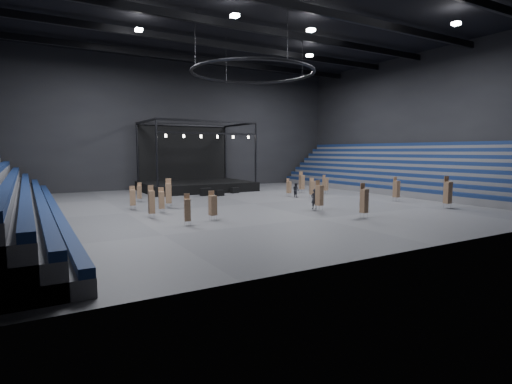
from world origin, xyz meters
TOP-DOWN VIEW (x-y plane):
  - floor at (0.00, 0.00)m, footprint 50.00×50.00m
  - ceiling at (0.00, 0.00)m, footprint 50.00×42.00m
  - wall_back at (0.00, 21.00)m, footprint 50.00×0.20m
  - wall_front at (0.00, -21.00)m, footprint 50.00×0.20m
  - wall_right at (25.00, 0.00)m, footprint 0.20×42.00m
  - bleachers_right at (22.94, 0.00)m, footprint 7.20×40.00m
  - stage at (0.00, 16.24)m, footprint 14.00×10.00m
  - truss_ring at (-0.00, 0.00)m, footprint 12.30×12.30m
  - roof_girders at (0.00, -0.00)m, footprint 49.00×30.35m
  - floodlights at (0.00, -4.00)m, footprint 28.60×16.60m
  - flight_case_left at (-1.31, 9.07)m, footprint 1.38×0.71m
  - flight_case_mid at (0.00, 8.05)m, footprint 1.08×0.60m
  - flight_case_right at (3.02, 10.01)m, footprint 1.16×0.81m
  - chair_stack_0 at (-7.60, -7.16)m, footprint 0.55×0.55m
  - chair_stack_1 at (-11.32, -3.66)m, footprint 0.47×0.47m
  - chair_stack_2 at (3.38, -11.99)m, footprint 0.53×0.53m
  - chair_stack_3 at (-8.36, 1.26)m, footprint 0.69×0.69m
  - chair_stack_4 at (-11.57, 1.71)m, footprint 0.58×0.58m
  - chair_stack_5 at (7.00, 3.73)m, footprint 0.54×0.54m
  - chair_stack_6 at (-10.03, -8.23)m, footprint 0.49×0.49m
  - chair_stack_7 at (12.32, 3.49)m, footprint 0.66×0.66m
  - chair_stack_8 at (2.86, -7.03)m, footprint 0.63×0.63m
  - chair_stack_9 at (-9.65, 7.09)m, footprint 0.56×0.56m
  - chair_stack_10 at (10.59, 6.05)m, footprint 0.56×0.56m
  - chair_stack_11 at (14.00, -6.05)m, footprint 0.57×0.57m
  - chair_stack_12 at (-9.88, -1.53)m, footprint 0.55×0.55m
  - chair_stack_13 at (14.00, -11.99)m, footprint 0.61×0.61m
  - chair_stack_14 at (8.14, 0.77)m, footprint 0.65×0.65m
  - man_center at (3.02, -6.12)m, footprint 0.71×0.49m
  - crew_member at (7.10, 2.45)m, footprint 0.66×0.83m

SIDE VIEW (x-z plane):
  - floor at x=0.00m, z-range 0.00..0.00m
  - flight_case_mid at x=0.00m, z-range 0.00..0.70m
  - flight_case_right at x=3.02m, z-range 0.00..0.70m
  - flight_case_left at x=-1.31m, z-range 0.00..0.91m
  - crew_member at x=7.10m, z-range 0.00..1.65m
  - man_center at x=3.02m, z-range 0.00..1.86m
  - chair_stack_9 at x=-9.65m, z-range 0.05..2.09m
  - chair_stack_5 at x=7.00m, z-range 0.05..2.16m
  - chair_stack_4 at x=-11.57m, z-range 0.07..2.23m
  - chair_stack_12 at x=-9.88m, z-range 0.06..2.27m
  - chair_stack_6 at x=-10.03m, z-range 0.02..2.34m
  - chair_stack_0 at x=-7.60m, z-range 0.07..2.37m
  - chair_stack_14 at x=8.14m, z-range 0.06..2.38m
  - chair_stack_7 at x=12.32m, z-range 0.08..2.45m
  - chair_stack_1 at x=-11.32m, z-range 0.02..2.64m
  - chair_stack_11 at x=14.00m, z-range 0.06..2.66m
  - chair_stack_10 at x=10.59m, z-range 0.05..2.77m
  - chair_stack_2 at x=3.38m, z-range 0.02..2.80m
  - chair_stack_8 at x=2.86m, z-range 0.05..2.78m
  - chair_stack_3 at x=-8.36m, z-range 0.05..2.81m
  - stage at x=0.00m, z-range -3.15..6.05m
  - chair_stack_13 at x=14.00m, z-range 0.03..3.03m
  - bleachers_right at x=22.94m, z-range -1.47..4.93m
  - wall_back at x=0.00m, z-range 0.00..18.00m
  - wall_front at x=0.00m, z-range 0.00..18.00m
  - wall_right at x=25.00m, z-range 0.00..18.00m
  - truss_ring at x=0.00m, z-range 10.43..15.58m
  - floodlights at x=0.00m, z-range 16.48..16.73m
  - roof_girders at x=0.00m, z-range 16.85..17.55m
  - ceiling at x=0.00m, z-range 17.90..18.10m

